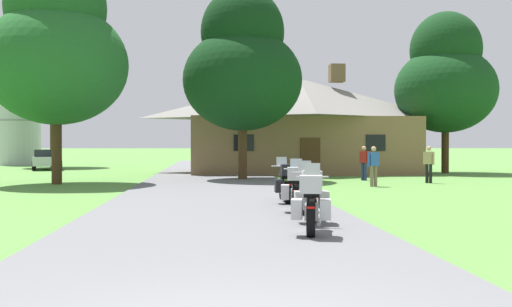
% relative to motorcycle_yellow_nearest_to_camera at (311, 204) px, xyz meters
% --- Properties ---
extents(ground_plane, '(500.00, 500.00, 0.00)m').
position_rel_motorcycle_yellow_nearest_to_camera_xyz_m(ground_plane, '(-1.73, 13.70, -0.61)').
color(ground_plane, '#56893D').
extents(asphalt_driveway, '(6.40, 80.00, 0.06)m').
position_rel_motorcycle_yellow_nearest_to_camera_xyz_m(asphalt_driveway, '(-1.73, 11.70, -0.58)').
color(asphalt_driveway, slate).
rests_on(asphalt_driveway, ground).
extents(motorcycle_yellow_nearest_to_camera, '(0.97, 2.07, 1.30)m').
position_rel_motorcycle_yellow_nearest_to_camera_xyz_m(motorcycle_yellow_nearest_to_camera, '(0.00, 0.00, 0.00)').
color(motorcycle_yellow_nearest_to_camera, black).
rests_on(motorcycle_yellow_nearest_to_camera, asphalt_driveway).
extents(motorcycle_red_second_in_row, '(0.78, 2.08, 1.30)m').
position_rel_motorcycle_yellow_nearest_to_camera_xyz_m(motorcycle_red_second_in_row, '(0.27, 1.86, 0.00)').
color(motorcycle_red_second_in_row, black).
rests_on(motorcycle_red_second_in_row, asphalt_driveway).
extents(motorcycle_blue_third_in_row, '(0.92, 2.08, 1.30)m').
position_rel_motorcycle_yellow_nearest_to_camera_xyz_m(motorcycle_blue_third_in_row, '(0.27, 3.89, 0.00)').
color(motorcycle_blue_third_in_row, black).
rests_on(motorcycle_blue_third_in_row, asphalt_driveway).
extents(motorcycle_black_farthest_in_row, '(0.72, 2.08, 1.30)m').
position_rel_motorcycle_yellow_nearest_to_camera_xyz_m(motorcycle_black_farthest_in_row, '(0.30, 6.07, 0.00)').
color(motorcycle_black_farthest_in_row, black).
rests_on(motorcycle_black_farthest_in_row, asphalt_driveway).
extents(stone_lodge, '(13.88, 8.60, 6.71)m').
position_rel_motorcycle_yellow_nearest_to_camera_xyz_m(stone_lodge, '(3.63, 25.43, 2.38)').
color(stone_lodge, brown).
rests_on(stone_lodge, ground).
extents(bystander_red_shirt_near_lodge, '(0.39, 0.46, 1.67)m').
position_rel_motorcycle_yellow_nearest_to_camera_xyz_m(bystander_red_shirt_near_lodge, '(5.54, 17.19, 0.32)').
color(bystander_red_shirt_near_lodge, navy).
rests_on(bystander_red_shirt_near_lodge, ground).
extents(bystander_tan_shirt_beside_signpost, '(0.40, 0.44, 1.67)m').
position_rel_motorcycle_yellow_nearest_to_camera_xyz_m(bystander_tan_shirt_beside_signpost, '(7.94, 15.01, 0.32)').
color(bystander_tan_shirt_beside_signpost, black).
rests_on(bystander_tan_shirt_beside_signpost, ground).
extents(bystander_blue_shirt_by_tree, '(0.53, 0.31, 1.67)m').
position_rel_motorcycle_yellow_nearest_to_camera_xyz_m(bystander_blue_shirt_by_tree, '(4.86, 13.06, 0.32)').
color(bystander_blue_shirt_by_tree, '#75664C').
rests_on(bystander_blue_shirt_by_tree, ground).
extents(tree_by_lodge_front, '(5.80, 5.80, 9.37)m').
position_rel_motorcycle_yellow_nearest_to_camera_xyz_m(tree_by_lodge_front, '(-0.30, 17.89, 4.96)').
color(tree_by_lodge_front, '#422D19').
rests_on(tree_by_lodge_front, ground).
extents(tree_right_of_lodge, '(6.08, 6.08, 9.76)m').
position_rel_motorcycle_yellow_nearest_to_camera_xyz_m(tree_right_of_lodge, '(12.35, 24.02, 5.16)').
color(tree_right_of_lodge, '#422D19').
rests_on(tree_right_of_lodge, ground).
extents(tree_left_far, '(6.03, 6.03, 10.60)m').
position_rel_motorcycle_yellow_nearest_to_camera_xyz_m(tree_left_far, '(-13.75, 35.33, 6.03)').
color(tree_left_far, '#422D19').
rests_on(tree_left_far, ground).
extents(tree_left_near, '(6.21, 6.21, 10.05)m').
position_rel_motorcycle_yellow_nearest_to_camera_xyz_m(tree_left_near, '(-8.58, 15.56, 5.37)').
color(tree_left_near, '#422D19').
rests_on(tree_left_near, ground).
extents(metal_silo_distant, '(3.65, 3.65, 8.41)m').
position_rel_motorcycle_yellow_nearest_to_camera_xyz_m(metal_silo_distant, '(-18.02, 41.06, 3.61)').
color(metal_silo_distant, '#B2B7BC').
rests_on(metal_silo_distant, ground).
extents(parked_silver_suv_far_left, '(2.96, 4.92, 1.40)m').
position_rel_motorcycle_yellow_nearest_to_camera_xyz_m(parked_silver_suv_far_left, '(-13.06, 30.99, 0.17)').
color(parked_silver_suv_far_left, '#ADAFB7').
rests_on(parked_silver_suv_far_left, ground).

